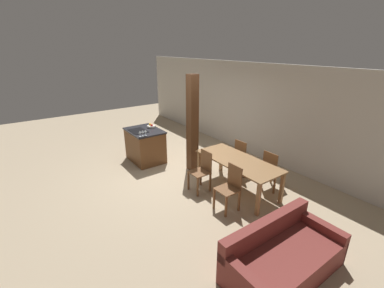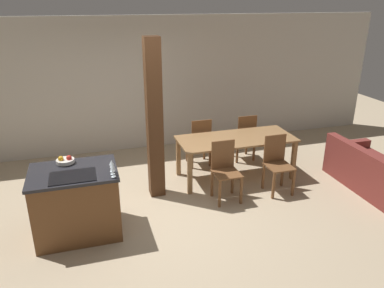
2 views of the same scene
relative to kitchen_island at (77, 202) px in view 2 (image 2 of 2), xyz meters
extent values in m
plane|color=tan|center=(1.13, 0.21, -0.47)|extent=(16.00, 16.00, 0.00)
cube|color=beige|center=(1.13, 2.91, 0.88)|extent=(11.20, 0.08, 2.70)
cube|color=brown|center=(0.00, 0.00, -0.02)|extent=(1.08, 0.79, 0.89)
cube|color=#232328|center=(0.00, 0.00, 0.44)|extent=(1.12, 0.83, 0.04)
cube|color=black|center=(0.00, -0.18, 0.46)|extent=(0.56, 0.40, 0.01)
cylinder|color=silver|center=(-0.09, 0.27, 0.49)|extent=(0.24, 0.24, 0.05)
sphere|color=red|center=(-0.04, 0.26, 0.54)|extent=(0.07, 0.07, 0.07)
sphere|color=gold|center=(-0.14, 0.26, 0.54)|extent=(0.07, 0.07, 0.07)
cylinder|color=silver|center=(0.49, -0.35, 0.47)|extent=(0.06, 0.06, 0.00)
cylinder|color=silver|center=(0.49, -0.35, 0.52)|extent=(0.01, 0.01, 0.09)
cone|color=silver|center=(0.49, -0.35, 0.60)|extent=(0.06, 0.06, 0.06)
cylinder|color=silver|center=(0.49, -0.27, 0.47)|extent=(0.06, 0.06, 0.00)
cylinder|color=silver|center=(0.49, -0.27, 0.52)|extent=(0.01, 0.01, 0.09)
cone|color=silver|center=(0.49, -0.27, 0.60)|extent=(0.06, 0.06, 0.06)
cylinder|color=silver|center=(0.49, -0.19, 0.47)|extent=(0.06, 0.06, 0.00)
cylinder|color=silver|center=(0.49, -0.19, 0.52)|extent=(0.01, 0.01, 0.09)
cone|color=silver|center=(0.49, -0.19, 0.60)|extent=(0.06, 0.06, 0.06)
cube|color=olive|center=(2.69, 0.98, 0.26)|extent=(2.02, 0.86, 0.03)
cube|color=olive|center=(1.75, 0.61, -0.11)|extent=(0.07, 0.07, 0.71)
cube|color=olive|center=(3.64, 0.61, -0.11)|extent=(0.07, 0.07, 0.71)
cube|color=olive|center=(1.75, 1.34, -0.11)|extent=(0.07, 0.07, 0.71)
cube|color=olive|center=(3.64, 1.34, -0.11)|extent=(0.07, 0.07, 0.71)
cube|color=brown|center=(2.24, 0.25, 0.00)|extent=(0.40, 0.40, 0.02)
cube|color=brown|center=(2.24, 0.44, 0.24)|extent=(0.38, 0.02, 0.47)
cube|color=brown|center=(2.06, 0.07, -0.24)|extent=(0.04, 0.04, 0.45)
cube|color=brown|center=(2.42, 0.07, -0.24)|extent=(0.04, 0.04, 0.45)
cube|color=brown|center=(2.06, 0.42, -0.24)|extent=(0.04, 0.04, 0.45)
cube|color=brown|center=(2.42, 0.42, -0.24)|extent=(0.04, 0.04, 0.45)
cube|color=brown|center=(3.15, 0.25, 0.00)|extent=(0.40, 0.40, 0.02)
cube|color=brown|center=(3.15, 0.44, 0.24)|extent=(0.38, 0.02, 0.47)
cube|color=brown|center=(2.97, 0.07, -0.24)|extent=(0.04, 0.04, 0.45)
cube|color=brown|center=(3.33, 0.07, -0.24)|extent=(0.04, 0.04, 0.45)
cube|color=brown|center=(2.97, 0.42, -0.24)|extent=(0.04, 0.04, 0.45)
cube|color=brown|center=(3.33, 0.42, -0.24)|extent=(0.04, 0.04, 0.45)
cube|color=brown|center=(2.24, 1.71, 0.00)|extent=(0.40, 0.40, 0.02)
cube|color=brown|center=(2.24, 1.52, 0.24)|extent=(0.38, 0.02, 0.47)
cube|color=brown|center=(2.42, 1.88, -0.24)|extent=(0.04, 0.04, 0.45)
cube|color=brown|center=(2.06, 1.88, -0.24)|extent=(0.04, 0.04, 0.45)
cube|color=brown|center=(2.42, 1.53, -0.24)|extent=(0.04, 0.04, 0.45)
cube|color=brown|center=(2.06, 1.53, -0.24)|extent=(0.04, 0.04, 0.45)
cube|color=brown|center=(3.15, 1.71, 0.00)|extent=(0.40, 0.40, 0.02)
cube|color=brown|center=(3.15, 1.52, 0.24)|extent=(0.38, 0.02, 0.47)
cube|color=brown|center=(3.33, 1.88, -0.24)|extent=(0.04, 0.04, 0.45)
cube|color=brown|center=(2.97, 1.88, -0.24)|extent=(0.04, 0.04, 0.45)
cube|color=brown|center=(3.33, 1.53, -0.24)|extent=(0.04, 0.04, 0.45)
cube|color=brown|center=(2.97, 1.53, -0.24)|extent=(0.04, 0.04, 0.45)
cube|color=maroon|center=(4.80, -0.15, -0.26)|extent=(0.89, 1.82, 0.41)
cube|color=maroon|center=(4.44, -0.15, 0.11)|extent=(0.18, 1.82, 0.32)
cube|color=maroon|center=(4.81, 0.69, -0.19)|extent=(0.87, 0.15, 0.55)
cube|color=#4C2D19|center=(1.24, 0.77, 0.78)|extent=(0.23, 0.23, 2.50)
camera|label=1|loc=(6.34, -2.89, 2.65)|focal=24.00mm
camera|label=2|loc=(0.23, -4.61, 2.53)|focal=35.00mm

